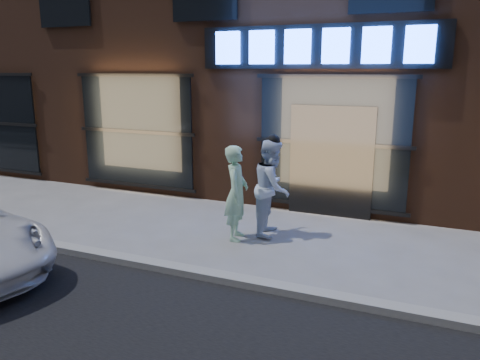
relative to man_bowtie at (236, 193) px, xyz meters
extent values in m
plane|color=slate|center=(1.30, -1.79, -0.89)|extent=(90.00, 90.00, 0.00)
cube|color=gray|center=(1.30, -1.79, -0.83)|extent=(60.00, 0.25, 0.12)
cube|color=#54301E|center=(1.30, 6.21, 4.11)|extent=(30.00, 8.00, 10.00)
cube|color=black|center=(0.90, 2.16, 2.71)|extent=(5.20, 0.06, 0.90)
cube|color=black|center=(1.30, 2.13, 0.31)|extent=(1.80, 0.10, 2.40)
cube|color=#FFBF72|center=(-3.70, 2.19, 0.71)|extent=(3.00, 0.04, 2.60)
cube|color=black|center=(-3.70, 2.15, 0.71)|extent=(3.20, 0.06, 2.80)
cube|color=#FFBF72|center=(1.30, 2.19, 0.71)|extent=(3.00, 0.04, 2.60)
cube|color=black|center=(1.30, 2.15, 0.71)|extent=(3.20, 0.06, 2.80)
cube|color=#2659FF|center=(-1.10, 2.09, 2.71)|extent=(0.55, 0.12, 0.70)
cube|color=#2659FF|center=(-0.30, 2.09, 2.71)|extent=(0.55, 0.12, 0.70)
cube|color=#2659FF|center=(0.50, 2.09, 2.71)|extent=(0.55, 0.12, 0.70)
cube|color=#2659FF|center=(1.30, 2.09, 2.71)|extent=(0.55, 0.12, 0.70)
cube|color=#2659FF|center=(2.10, 2.09, 2.71)|extent=(0.55, 0.12, 0.70)
cube|color=#2659FF|center=(2.90, 2.09, 2.71)|extent=(0.55, 0.12, 0.70)
imported|color=#B0E8B7|center=(0.00, 0.00, 0.00)|extent=(0.56, 0.73, 1.79)
imported|color=white|center=(0.52, 0.53, 0.04)|extent=(0.82, 0.99, 1.87)
camera|label=1|loc=(3.32, -7.73, 2.26)|focal=35.00mm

